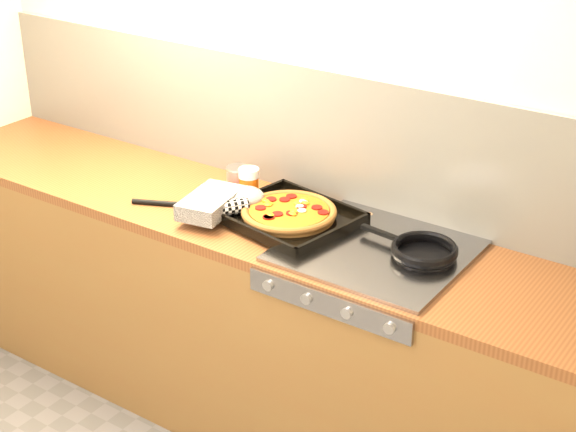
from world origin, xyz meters
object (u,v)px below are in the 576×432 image
Objects in this scene: tomato_can at (238,182)px; juice_glass at (249,184)px; pizza_on_tray at (268,210)px; frying_pan at (423,251)px.

juice_glass reaches higher than tomato_can.
tomato_can is (-0.23, 0.11, 0.01)m from pizza_on_tray.
juice_glass is at bearing 175.96° from frying_pan.
pizza_on_tray is at bearing -26.61° from tomato_can.
frying_pan is 2.92× the size of juice_glass.
frying_pan is 3.15× the size of tomato_can.
tomato_can reaches higher than frying_pan.
juice_glass is (-0.17, 0.11, 0.02)m from pizza_on_tray.
juice_glass is at bearing -7.54° from tomato_can.
tomato_can is at bearing 153.39° from pizza_on_tray.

